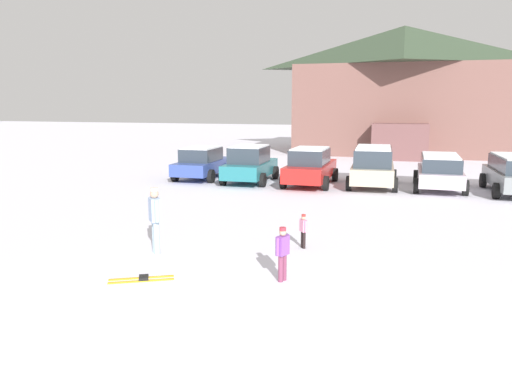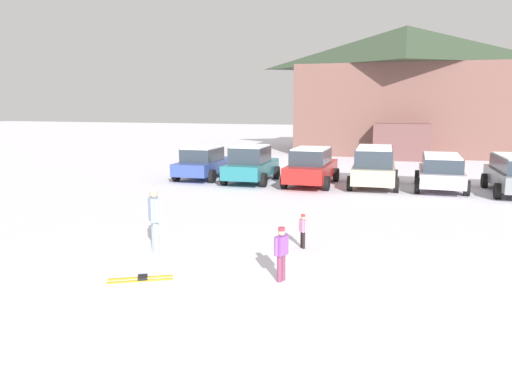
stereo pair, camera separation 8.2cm
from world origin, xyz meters
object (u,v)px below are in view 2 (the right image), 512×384
Objects in this scene: parked_beige_suv at (374,166)px; parked_silver_wagon at (441,171)px; parked_teal_hatchback at (251,164)px; skier_child_in_purple_jacket at (281,251)px; skier_adult_in_blue_parka at (155,216)px; parked_blue_hatchback at (204,162)px; parked_red_sedan at (311,166)px; pair_of_skis at (141,279)px; ski_lodge at (404,89)px; skier_child_in_pink_snowsuit at (303,229)px.

parked_silver_wagon is (2.83, 0.12, -0.13)m from parked_beige_suv.
parked_teal_hatchback is 5.67m from parked_beige_suv.
skier_child_in_purple_jacket is 0.70× the size of skier_adult_in_blue_parka.
parked_blue_hatchback is 1.04× the size of parked_teal_hatchback.
parked_red_sedan is at bearing -4.60° from parked_blue_hatchback.
skier_child_in_purple_jacket is 0.87× the size of pair_of_skis.
skier_adult_in_blue_parka is (3.90, -12.05, 0.14)m from parked_blue_hatchback.
pair_of_skis is (-2.86, -0.82, -0.64)m from skier_child_in_purple_jacket.
ski_lodge is 3.66× the size of parked_silver_wagon.
parked_teal_hatchback is at bearing 110.74° from skier_child_in_purple_jacket.
parked_beige_suv is 2.84m from parked_silver_wagon.
parked_beige_suv is (2.77, 0.37, 0.10)m from parked_red_sedan.
ski_lodge is 17.84m from parked_beige_suv.
parked_beige_suv reaches higher than skier_adult_in_blue_parka.
parked_red_sedan is at bearing -174.92° from parked_silver_wagon.
parked_red_sedan is at bearing 98.45° from skier_child_in_purple_jacket.
parked_teal_hatchback is 13.45m from skier_child_in_purple_jacket.
parked_blue_hatchback is (-9.04, -17.34, -3.97)m from ski_lodge.
parked_blue_hatchback reaches higher than parked_silver_wagon.
parked_teal_hatchback reaches higher than pair_of_skis.
parked_blue_hatchback is at bearing 169.79° from parked_teal_hatchback.
ski_lodge is 3.69× the size of parked_blue_hatchback.
pair_of_skis is (-6.59, -13.92, -0.81)m from parked_silver_wagon.
ski_lodge is 18.55m from parked_red_sedan.
skier_child_in_purple_jacket is at bearing -81.55° from parked_red_sedan.
parked_silver_wagon is (11.13, 0.05, 0.03)m from parked_blue_hatchback.
parked_teal_hatchback is 3.07× the size of pair_of_skis.
parked_beige_suv is 13.01m from skier_child_in_purple_jacket.
ski_lodge is 31.89m from pair_of_skis.
ski_lodge reaches higher than parked_blue_hatchback.
ski_lodge reaches higher than skier_child_in_pink_snowsuit.
pair_of_skis is (1.90, -13.39, -0.85)m from parked_teal_hatchback.
skier_adult_in_blue_parka is at bearing 109.40° from pair_of_skis.
ski_lodge is 3.57× the size of parked_beige_suv.
ski_lodge reaches higher than parked_red_sedan.
parked_beige_suv reaches higher than parked_silver_wagon.
skier_adult_in_blue_parka is at bearing -83.80° from parked_teal_hatchback.
parked_silver_wagon is at bearing 5.08° from parked_red_sedan.
parked_beige_suv reaches higher than parked_red_sedan.
parked_beige_suv is at bearing -0.49° from parked_blue_hatchback.
skier_child_in_purple_jacket is 3.05m from pair_of_skis.
skier_child_in_pink_snowsuit is (-1.72, -27.87, -4.27)m from ski_lodge.
ski_lodge is at bearing 87.56° from parked_beige_suv.
parked_teal_hatchback is 3.53× the size of skier_child_in_purple_jacket.
ski_lodge is 17.86m from parked_silver_wagon.
skier_adult_in_blue_parka reaches higher than skier_child_in_purple_jacket.
skier_adult_in_blue_parka is at bearing 164.03° from skier_child_in_purple_jacket.
parked_beige_suv is at bearing 74.76° from pair_of_skis.
skier_child_in_purple_jacket reaches higher than pair_of_skis.
parked_blue_hatchback is 12.82m from skier_child_in_pink_snowsuit.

